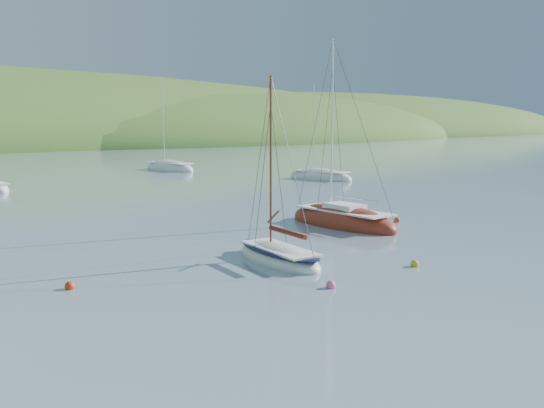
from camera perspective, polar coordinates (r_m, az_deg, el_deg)
ground at (r=27.65m, az=12.70°, el=-6.86°), size 700.00×700.00×0.00m
daysailer_white at (r=30.14m, az=0.65°, el=-5.00°), size 3.04×6.58×9.77m
sloop_red at (r=40.40m, az=6.63°, el=-1.71°), size 3.28×9.02×13.25m
distant_sloop_b at (r=85.06m, az=-9.61°, el=3.28°), size 4.77×9.83×13.45m
distant_sloop_d at (r=71.36m, az=4.57°, el=2.48°), size 4.82×8.95×12.13m
mooring_buoys at (r=30.67m, az=4.58°, el=-5.00°), size 24.04×9.58×0.42m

